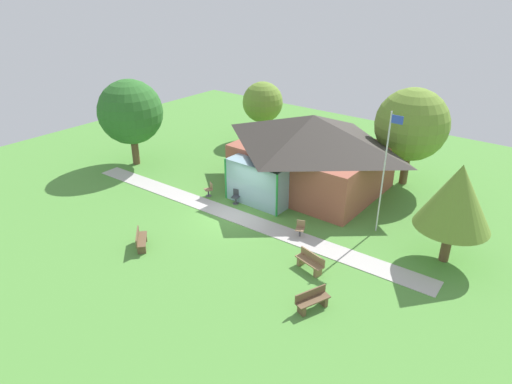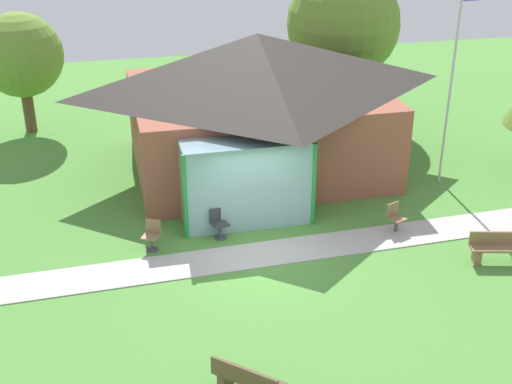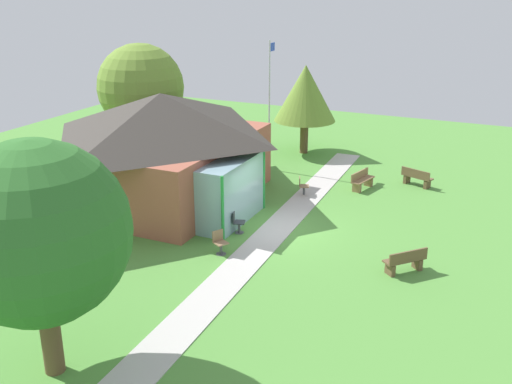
{
  "view_description": "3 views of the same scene",
  "coord_description": "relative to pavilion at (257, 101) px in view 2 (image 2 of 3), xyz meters",
  "views": [
    {
      "loc": [
        14.52,
        -16.69,
        12.25
      ],
      "look_at": [
        0.36,
        1.45,
        1.1
      ],
      "focal_mm": 31.56,
      "sensor_mm": 36.0,
      "label": 1
    },
    {
      "loc": [
        -3.87,
        -15.56,
        9.64
      ],
      "look_at": [
        0.16,
        1.79,
        1.08
      ],
      "focal_mm": 47.91,
      "sensor_mm": 36.0,
      "label": 2
    },
    {
      "loc": [
        -20.13,
        -8.24,
        9.39
      ],
      "look_at": [
        0.96,
        1.44,
        1.01
      ],
      "focal_mm": 42.1,
      "sensor_mm": 36.0,
      "label": 3
    }
  ],
  "objects": [
    {
      "name": "ground_plane",
      "position": [
        -1.13,
        -5.87,
        -2.45
      ],
      "size": [
        44.0,
        44.0,
        0.0
      ],
      "primitive_type": "plane",
      "color": "#54933D"
    },
    {
      "name": "pavilion",
      "position": [
        0.0,
        0.0,
        0.0
      ],
      "size": [
        9.32,
        8.48,
        4.7
      ],
      "color": "#A35642",
      "rests_on": "ground_plane"
    },
    {
      "name": "footpath",
      "position": [
        -1.13,
        -5.81,
        -2.43
      ],
      "size": [
        22.41,
        2.08,
        0.03
      ],
      "primitive_type": "cube",
      "rotation": [
        0.0,
        0.0,
        0.03
      ],
      "color": "#BCB7B2",
      "rests_on": "ground_plane"
    },
    {
      "name": "flagpole",
      "position": [
        5.78,
        -2.44,
        1.1
      ],
      "size": [
        0.64,
        0.08,
        6.49
      ],
      "color": "silver",
      "rests_on": "ground_plane"
    },
    {
      "name": "bench_front_center",
      "position": [
        -2.78,
        -11.12,
        -2.05
      ],
      "size": [
        1.41,
        1.33,
        0.84
      ],
      "rotation": [
        0.0,
        0.0,
        5.55
      ],
      "color": "brown",
      "rests_on": "ground_plane"
    },
    {
      "name": "bench_mid_right",
      "position": [
        4.84,
        -7.57,
        -2.05
      ],
      "size": [
        1.56,
        0.79,
        0.84
      ],
      "rotation": [
        0.0,
        0.0,
        2.9
      ],
      "color": "olive",
      "rests_on": "ground_plane"
    },
    {
      "name": "patio_chair_lawn_spare",
      "position": [
        2.86,
        -5.36,
        -2.03
      ],
      "size": [
        0.57,
        0.57,
        0.86
      ],
      "rotation": [
        0.0,
        0.0,
        3.52
      ],
      "color": "#8C6B4C",
      "rests_on": "ground_plane"
    },
    {
      "name": "patio_chair_porch_left",
      "position": [
        -2.16,
        -4.56,
        -2.03
      ],
      "size": [
        0.56,
        0.56,
        0.86
      ],
      "rotation": [
        0.0,
        0.0,
        3.46
      ],
      "color": "#33383D",
      "rests_on": "ground_plane"
    },
    {
      "name": "patio_chair_west",
      "position": [
        -4.09,
        -4.81,
        -2.03
      ],
      "size": [
        0.6,
        0.6,
        0.86
      ],
      "rotation": [
        0.0,
        0.0,
        2.64
      ],
      "color": "#8C6B4C",
      "rests_on": "ground_plane"
    },
    {
      "name": "tree_behind_pavilion_left",
      "position": [
        -7.94,
        5.63,
        0.61
      ],
      "size": [
        3.22,
        3.22,
        4.7
      ],
      "color": "brown",
      "rests_on": "ground_plane"
    },
    {
      "name": "tree_behind_pavilion_right",
      "position": [
        4.54,
        4.33,
        1.48
      ],
      "size": [
        4.49,
        4.49,
        6.19
      ],
      "color": "brown",
      "rests_on": "ground_plane"
    }
  ]
}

